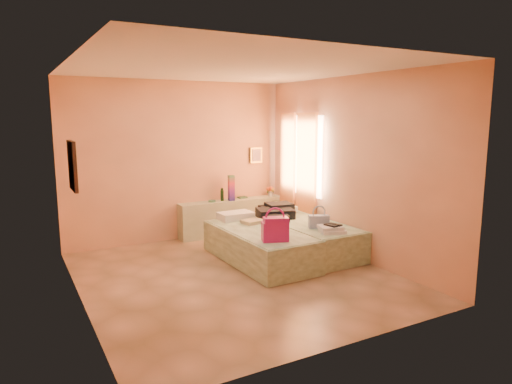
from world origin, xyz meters
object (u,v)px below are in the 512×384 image
bed_right (305,237)px  water_bottle (222,195)px  green_book (242,197)px  towel_stack (332,229)px  blue_handbag (319,222)px  bed_left (259,246)px  magenta_handbag (275,229)px  headboard_ledge (232,217)px  flower_vase (271,190)px

bed_right → water_bottle: water_bottle is taller
green_book → towel_stack: bearing=-90.6°
water_bottle → blue_handbag: 2.17m
bed_left → magenta_handbag: bearing=-101.5°
magenta_handbag → blue_handbag: (0.97, 0.30, -0.07)m
headboard_ledge → towel_stack: (0.48, -2.37, 0.23)m
flower_vase → magenta_handbag: 2.69m
headboard_ledge → towel_stack: headboard_ledge is taller
blue_handbag → water_bottle: bearing=133.0°
bed_left → green_book: 1.92m
blue_handbag → towel_stack: blue_handbag is taller
flower_vase → water_bottle: bearing=179.3°
magenta_handbag → towel_stack: magenta_handbag is taller
bed_left → water_bottle: 1.79m
water_bottle → towel_stack: 2.48m
headboard_ledge → bed_left: 1.74m
green_book → magenta_handbag: size_ratio=0.47×
bed_right → towel_stack: (-0.04, -0.74, 0.30)m
green_book → towel_stack: (0.23, -2.44, -0.11)m
flower_vase → blue_handbag: (-0.36, -2.04, -0.16)m
towel_stack → water_bottle: bearing=106.0°
flower_vase → towel_stack: size_ratio=0.65×
magenta_handbag → bed_left: bearing=99.2°
bed_left → green_book: green_book is taller
water_bottle → flower_vase: flower_vase is taller
water_bottle → green_book: (0.45, 0.06, -0.10)m
bed_left → blue_handbag: 0.98m
headboard_ledge → flower_vase: bearing=-0.4°
bed_right → magenta_handbag: size_ratio=5.63×
headboard_ledge → magenta_handbag: magenta_handbag is taller
towel_stack → bed_left: bearing=142.0°
bed_left → magenta_handbag: (-0.12, -0.65, 0.42)m
flower_vase → headboard_ledge: bearing=179.6°
water_bottle → towel_stack: bearing=-74.0°
magenta_handbag → blue_handbag: bearing=36.9°
bed_left → bed_right: same height
green_book → towel_stack: green_book is taller
flower_vase → green_book: bearing=172.5°
headboard_ledge → flower_vase: size_ratio=9.01×
bed_left → headboard_ledge: bearing=76.4°
green_book → towel_stack: 2.45m
flower_vase → blue_handbag: bearing=-100.0°
water_bottle → green_book: size_ratio=1.35×
bed_right → blue_handbag: size_ratio=6.49×
bed_right → blue_handbag: 0.55m
bed_right → magenta_handbag: magenta_handbag is taller
bed_right → flower_vase: flower_vase is taller
headboard_ledge → green_book: (0.25, 0.07, 0.34)m
blue_handbag → magenta_handbag: bearing=-137.8°
magenta_handbag → flower_vase: bearing=80.0°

